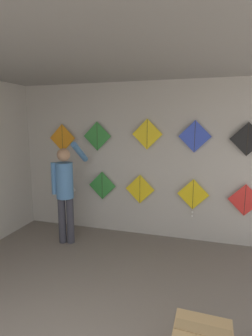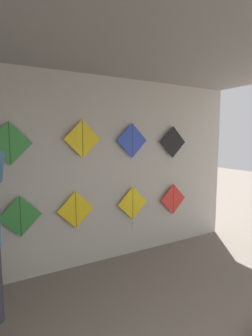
{
  "view_description": "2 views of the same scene",
  "coord_description": "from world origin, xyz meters",
  "views": [
    {
      "loc": [
        0.97,
        -0.9,
        2.09
      ],
      "look_at": [
        -0.29,
        3.4,
        1.31
      ],
      "focal_mm": 28.0,
      "sensor_mm": 36.0,
      "label": 1
    },
    {
      "loc": [
        -1.26,
        0.13,
        1.91
      ],
      "look_at": [
        0.6,
        3.4,
        1.47
      ],
      "focal_mm": 28.0,
      "sensor_mm": 36.0,
      "label": 2
    }
  ],
  "objects": [
    {
      "name": "kite_0",
      "position": [
        -1.66,
        3.64,
        0.77
      ],
      "size": [
        0.54,
        0.01,
        0.54
      ],
      "color": "white"
    },
    {
      "name": "kite_3",
      "position": [
        0.86,
        3.64,
        0.83
      ],
      "size": [
        0.54,
        0.04,
        0.68
      ],
      "color": "yellow"
    },
    {
      "name": "kite_4",
      "position": [
        1.69,
        3.64,
        0.83
      ],
      "size": [
        0.54,
        0.01,
        0.54
      ],
      "color": "red"
    },
    {
      "name": "kite_5",
      "position": [
        -1.64,
        3.64,
        1.79
      ],
      "size": [
        0.54,
        0.01,
        0.54
      ],
      "color": "orange"
    },
    {
      "name": "shopkeeper",
      "position": [
        -1.25,
        2.98,
        1.0
      ],
      "size": [
        0.44,
        0.66,
        1.78
      ],
      "rotation": [
        0.0,
        0.0,
        0.23
      ],
      "color": "#383842",
      "rests_on": "ground"
    },
    {
      "name": "kite_7",
      "position": [
        0.03,
        3.64,
        1.89
      ],
      "size": [
        0.54,
        0.01,
        0.54
      ],
      "color": "yellow"
    },
    {
      "name": "kite_2",
      "position": [
        -0.09,
        3.64,
        0.88
      ],
      "size": [
        0.54,
        0.01,
        0.54
      ],
      "color": "yellow"
    },
    {
      "name": "kite_1",
      "position": [
        -0.83,
        3.64,
        0.9
      ],
      "size": [
        0.54,
        0.01,
        0.54
      ],
      "color": "#338C38"
    },
    {
      "name": "back_panel",
      "position": [
        0.0,
        3.73,
        1.4
      ],
      "size": [
        5.7,
        0.06,
        2.8
      ],
      "primitive_type": "cube",
      "color": "#BCB7AD",
      "rests_on": "ground"
    },
    {
      "name": "kite_9",
      "position": [
        1.65,
        3.64,
        1.83
      ],
      "size": [
        0.54,
        0.01,
        0.54
      ],
      "color": "black"
    },
    {
      "name": "kite_6",
      "position": [
        -0.91,
        3.64,
        1.84
      ],
      "size": [
        0.54,
        0.01,
        0.54
      ],
      "color": "#338C38"
    },
    {
      "name": "ceiling_slab",
      "position": [
        0.0,
        1.85,
        2.82
      ],
      "size": [
        5.7,
        4.5,
        0.04
      ],
      "primitive_type": "cube",
      "color": "gray"
    },
    {
      "name": "kite_8",
      "position": [
        0.84,
        3.64,
        1.86
      ],
      "size": [
        0.54,
        0.01,
        0.54
      ],
      "color": "blue"
    }
  ]
}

